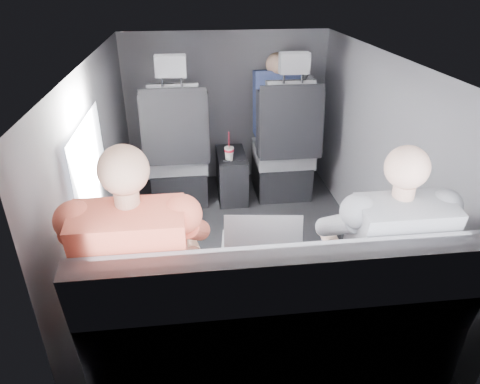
{
  "coord_description": "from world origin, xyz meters",
  "views": [
    {
      "loc": [
        -0.33,
        -2.49,
        1.8
      ],
      "look_at": [
        -0.04,
        -0.05,
        0.52
      ],
      "focal_mm": 32.0,
      "sensor_mm": 36.0,
      "label": 1
    }
  ],
  "objects": [
    {
      "name": "floor",
      "position": [
        0.0,
        0.0,
        0.0
      ],
      "size": [
        2.6,
        2.6,
        0.0
      ],
      "primitive_type": "plane",
      "color": "black",
      "rests_on": "ground"
    },
    {
      "name": "ceiling",
      "position": [
        0.0,
        0.0,
        1.35
      ],
      "size": [
        2.6,
        2.6,
        0.0
      ],
      "primitive_type": "plane",
      "rotation": [
        3.14,
        0.0,
        0.0
      ],
      "color": "#B2B2AD",
      "rests_on": "panel_back"
    },
    {
      "name": "panel_left",
      "position": [
        -0.9,
        0.0,
        0.68
      ],
      "size": [
        0.02,
        2.6,
        1.35
      ],
      "primitive_type": "cube",
      "color": "#56565B",
      "rests_on": "floor"
    },
    {
      "name": "panel_right",
      "position": [
        0.9,
        0.0,
        0.68
      ],
      "size": [
        0.02,
        2.6,
        1.35
      ],
      "primitive_type": "cube",
      "color": "#56565B",
      "rests_on": "floor"
    },
    {
      "name": "panel_front",
      "position": [
        0.0,
        1.3,
        0.68
      ],
      "size": [
        1.8,
        0.02,
        1.35
      ],
      "primitive_type": "cube",
      "color": "#56565B",
      "rests_on": "floor"
    },
    {
      "name": "panel_back",
      "position": [
        0.0,
        -1.3,
        0.68
      ],
      "size": [
        1.8,
        0.02,
        1.35
      ],
      "primitive_type": "cube",
      "color": "#56565B",
      "rests_on": "floor"
    },
    {
      "name": "side_window",
      "position": [
        -0.88,
        -0.3,
        0.9
      ],
      "size": [
        0.02,
        0.75,
        0.42
      ],
      "primitive_type": "cube",
      "color": "white",
      "rests_on": "panel_left"
    },
    {
      "name": "seatbelt",
      "position": [
        0.45,
        0.67,
        0.8
      ],
      "size": [
        0.35,
        0.11,
        0.59
      ],
      "primitive_type": "cube",
      "rotation": [
        -0.14,
        0.49,
        0.0
      ],
      "color": "black",
      "rests_on": "front_seat_right"
    },
    {
      "name": "front_seat_left",
      "position": [
        -0.45,
        0.84,
        0.4
      ],
      "size": [
        0.52,
        0.58,
        1.26
      ],
      "color": "black",
      "rests_on": "floor"
    },
    {
      "name": "front_seat_right",
      "position": [
        0.45,
        0.84,
        0.4
      ],
      "size": [
        0.52,
        0.58,
        1.26
      ],
      "color": "black",
      "rests_on": "floor"
    },
    {
      "name": "center_console",
      "position": [
        0.0,
        0.88,
        0.2
      ],
      "size": [
        0.24,
        0.48,
        0.41
      ],
      "color": "black",
      "rests_on": "floor"
    },
    {
      "name": "rear_bench",
      "position": [
        0.0,
        -1.06,
        0.31
      ],
      "size": [
        1.6,
        0.57,
        0.92
      ],
      "color": "slate",
      "rests_on": "floor"
    },
    {
      "name": "soda_cup",
      "position": [
        -0.03,
        0.75,
        0.46
      ],
      "size": [
        0.08,
        0.08,
        0.24
      ],
      "color": "white",
      "rests_on": "center_console"
    },
    {
      "name": "laptop_white",
      "position": [
        -0.58,
        -0.76,
        0.63
      ],
      "size": [
        0.35,
        0.37,
        0.22
      ],
      "color": "white",
      "rests_on": "passenger_rear_left"
    },
    {
      "name": "laptop_silver",
      "position": [
        -0.03,
        -0.81,
        0.63
      ],
      "size": [
        0.38,
        0.36,
        0.25
      ],
      "color": "#ADADB1",
      "rests_on": "rear_bench"
    },
    {
      "name": "laptop_black",
      "position": [
        0.53,
        -0.77,
        0.63
      ],
      "size": [
        0.36,
        0.34,
        0.23
      ],
      "color": "black",
      "rests_on": "passenger_rear_right"
    },
    {
      "name": "passenger_rear_left",
      "position": [
        -0.58,
        -0.97,
        0.64
      ],
      "size": [
        0.53,
        0.64,
        1.26
      ],
      "color": "#343338",
      "rests_on": "rear_bench"
    },
    {
      "name": "passenger_rear_right",
      "position": [
        0.49,
        -0.97,
        0.62
      ],
      "size": [
        0.49,
        0.61,
        1.21
      ],
      "color": "navy",
      "rests_on": "rear_bench"
    },
    {
      "name": "passenger_front_right",
      "position": [
        0.41,
        1.1,
        0.75
      ],
      "size": [
        0.39,
        0.39,
        0.76
      ],
      "color": "navy",
      "rests_on": "front_seat_right"
    }
  ]
}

